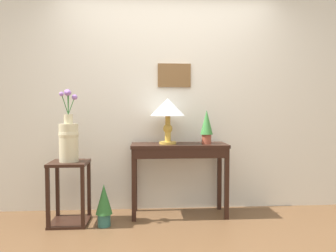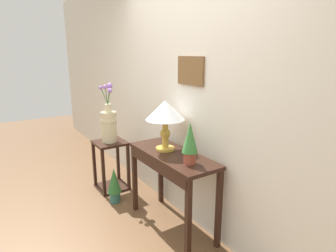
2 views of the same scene
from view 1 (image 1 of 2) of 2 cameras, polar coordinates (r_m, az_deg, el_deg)
name	(u,v)px [view 1 (image 1 of 2)]	position (r m, az deg, el deg)	size (l,w,h in m)	color
back_wall_with_art	(167,91)	(3.75, -0.19, 6.42)	(9.00, 0.13, 2.80)	silver
console_table	(179,156)	(3.47, 2.06, -5.37)	(1.05, 0.40, 0.80)	black
table_lamp	(168,110)	(3.45, -0.04, 2.97)	(0.38, 0.38, 0.50)	gold
potted_plant_on_console	(207,125)	(3.49, 7.00, 0.12)	(0.14, 0.14, 0.37)	#9E4733
pedestal_stand_left	(70,193)	(3.46, -17.38, -11.43)	(0.38, 0.38, 0.64)	black
flower_vase_tall	(69,138)	(3.36, -17.52, -2.01)	(0.20, 0.20, 0.74)	beige
potted_plant_floor	(104,203)	(3.31, -11.50, -13.55)	(0.17, 0.17, 0.43)	#2D665B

